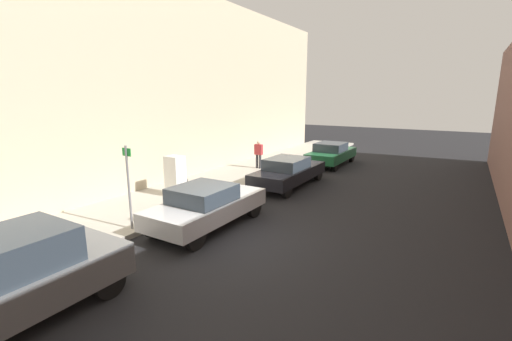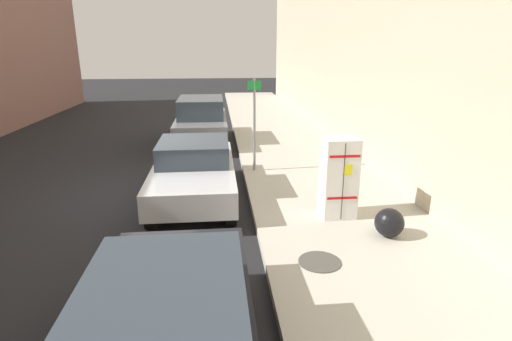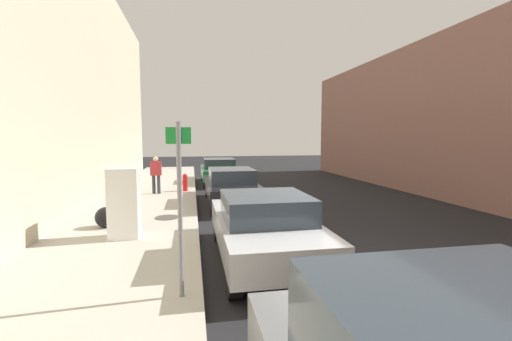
{
  "view_description": "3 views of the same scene",
  "coord_description": "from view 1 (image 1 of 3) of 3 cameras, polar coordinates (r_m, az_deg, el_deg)",
  "views": [
    {
      "loc": [
        5.55,
        -7.77,
        4.19
      ],
      "look_at": [
        -0.78,
        2.61,
        1.53
      ],
      "focal_mm": 24.0,
      "sensor_mm": 36.0,
      "label": 1
    },
    {
      "loc": [
        -1.88,
        9.65,
        3.53
      ],
      "look_at": [
        -2.58,
        2.56,
        1.34
      ],
      "focal_mm": 28.0,
      "sensor_mm": 36.0,
      "label": 2
    },
    {
      "loc": [
        -2.73,
        -6.3,
        2.54
      ],
      "look_at": [
        -0.7,
        4.52,
        1.47
      ],
      "focal_mm": 24.0,
      "sensor_mm": 36.0,
      "label": 3
    }
  ],
  "objects": [
    {
      "name": "street_sign_post",
      "position": [
        11.0,
        -20.47,
        -1.99
      ],
      "size": [
        0.36,
        0.07,
        2.6
      ],
      "color": "slate",
      "rests_on": "sidewalk_slab"
    },
    {
      "name": "manhole_cover",
      "position": [
        15.36,
        -6.04,
        -2.9
      ],
      "size": [
        0.7,
        0.7,
        0.02
      ],
      "primitive_type": "cylinder",
      "color": "#47443F",
      "rests_on": "sidewalk_slab"
    },
    {
      "name": "parked_sedan_dark",
      "position": [
        16.12,
        5.4,
        -0.15
      ],
      "size": [
        1.81,
        4.78,
        1.39
      ],
      "color": "black",
      "rests_on": "ground"
    },
    {
      "name": "discarded_refrigerator",
      "position": [
        14.34,
        -13.29,
        -0.88
      ],
      "size": [
        0.68,
        0.61,
        1.66
      ],
      "color": "white",
      "rests_on": "sidewalk_slab"
    },
    {
      "name": "building_facade_near",
      "position": [
        14.88,
        -27.85,
        12.64
      ],
      "size": [
        1.69,
        39.6,
        9.26
      ],
      "primitive_type": "cube",
      "color": "beige",
      "rests_on": "ground"
    },
    {
      "name": "fire_hydrant",
      "position": [
        19.27,
        4.22,
        1.44
      ],
      "size": [
        0.22,
        0.22,
        0.77
      ],
      "color": "red",
      "rests_on": "sidewalk_slab"
    },
    {
      "name": "parked_sedan_silver",
      "position": [
        11.22,
        -8.26,
        -5.72
      ],
      "size": [
        1.87,
        4.32,
        1.41
      ],
      "color": "silver",
      "rests_on": "ground"
    },
    {
      "name": "parked_sedan_green",
      "position": [
        21.6,
        12.45,
        2.81
      ],
      "size": [
        1.83,
        4.51,
        1.39
      ],
      "color": "#1E6038",
      "rests_on": "ground"
    },
    {
      "name": "pedestrian_walking_far",
      "position": [
        19.31,
        0.43,
        3.01
      ],
      "size": [
        0.45,
        0.22,
        1.57
      ],
      "rotation": [
        0.0,
        0.0,
        0.62
      ],
      "color": "#333338",
      "rests_on": "sidewalk_slab"
    },
    {
      "name": "trash_bag",
      "position": [
        15.66,
        -12.27,
        -1.83
      ],
      "size": [
        0.54,
        0.54,
        0.54
      ],
      "primitive_type": "sphere",
      "color": "black",
      "rests_on": "sidewalk_slab"
    },
    {
      "name": "ground_plane",
      "position": [
        10.43,
        -3.89,
        -11.38
      ],
      "size": [
        80.0,
        80.0,
        0.0
      ],
      "primitive_type": "plane",
      "color": "black"
    },
    {
      "name": "sidewalk_slab",
      "position": [
        13.31,
        -19.84,
        -6.4
      ],
      "size": [
        3.69,
        44.0,
        0.16
      ],
      "primitive_type": "cube",
      "color": "#B2ADA0",
      "rests_on": "ground"
    }
  ]
}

